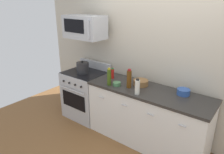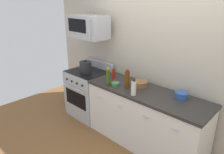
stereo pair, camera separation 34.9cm
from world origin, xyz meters
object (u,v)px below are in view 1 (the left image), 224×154
object	(u,v)px
bowl_wooden_salad	(141,82)
bowl_blue_mixing	(183,92)
bowl_green_glaze	(117,84)
stockpot	(83,68)
bottle_hot_sauce_red	(113,74)
bottle_olive_oil	(109,77)
bottle_vinegar_white	(137,87)
bottle_wine_amber	(129,79)
microwave	(85,27)
range_oven	(86,94)

from	to	relation	value
bowl_wooden_salad	bowl_blue_mixing	distance (m)	0.67
bowl_green_glaze	stockpot	world-z (taller)	stockpot
bottle_hot_sauce_red	bottle_olive_oil	bearing A→B (deg)	-62.69
bottle_hot_sauce_red	bottle_vinegar_white	world-z (taller)	bottle_vinegar_white
bottle_vinegar_white	bowl_wooden_salad	world-z (taller)	bottle_vinegar_white
bottle_wine_amber	bottle_vinegar_white	size ratio (longest dim) A/B	1.28
bottle_hot_sauce_red	bottle_vinegar_white	bearing A→B (deg)	-23.64
microwave	bottle_vinegar_white	bearing A→B (deg)	-12.13
range_oven	bottle_wine_amber	size ratio (longest dim) A/B	3.55
bowl_wooden_salad	stockpot	world-z (taller)	stockpot
bottle_hot_sauce_red	bowl_green_glaze	size ratio (longest dim) A/B	1.40
bowl_blue_mixing	bowl_green_glaze	distance (m)	1.01
range_oven	bowl_green_glaze	distance (m)	1.00
stockpot	bowl_green_glaze	bearing A→B (deg)	-6.74
range_oven	bottle_olive_oil	xyz separation A→B (m)	(0.75, -0.21, 0.59)
bottle_vinegar_white	stockpot	distance (m)	1.29
bowl_blue_mixing	bowl_wooden_salad	bearing A→B (deg)	-174.04
bottle_wine_amber	bottle_hot_sauce_red	bearing A→B (deg)	159.43
bowl_wooden_salad	bowl_blue_mixing	xyz separation A→B (m)	(0.66, 0.07, -0.00)
stockpot	bottle_hot_sauce_red	bearing A→B (deg)	10.87
bottle_vinegar_white	bowl_green_glaze	size ratio (longest dim) A/B	1.82
bottle_hot_sauce_red	stockpot	bearing A→B (deg)	-169.13
microwave	bowl_blue_mixing	xyz separation A→B (m)	(1.82, 0.11, -0.78)
range_oven	bowl_wooden_salad	xyz separation A→B (m)	(1.15, 0.09, 0.50)
bowl_wooden_salad	range_oven	bearing A→B (deg)	-175.69
microwave	bottle_vinegar_white	world-z (taller)	microwave
microwave	stockpot	bearing A→B (deg)	-90.13
bottle_olive_oil	bowl_green_glaze	xyz separation A→B (m)	(0.11, 0.06, -0.11)
bottle_wine_amber	bowl_wooden_salad	distance (m)	0.24
bottle_wine_amber	bowl_wooden_salad	size ratio (longest dim) A/B	1.26
range_oven	stockpot	xyz separation A→B (m)	(0.00, -0.05, 0.55)
microwave	bottle_hot_sauce_red	xyz separation A→B (m)	(0.61, 0.02, -0.74)
bottle_olive_oil	bottle_wine_amber	bearing A→B (deg)	19.56
range_oven	microwave	world-z (taller)	microwave
bowl_blue_mixing	stockpot	bearing A→B (deg)	-173.42
bowl_wooden_salad	bottle_olive_oil	bearing A→B (deg)	-143.36
bottle_hot_sauce_red	bowl_green_glaze	world-z (taller)	bottle_hot_sauce_red
bottle_hot_sauce_red	bottle_wine_amber	world-z (taller)	bottle_wine_amber
bottle_olive_oil	bottle_wine_amber	xyz separation A→B (m)	(0.30, 0.11, 0.01)
bottle_olive_oil	bowl_wooden_salad	distance (m)	0.51
microwave	stockpot	world-z (taller)	microwave
bowl_green_glaze	range_oven	bearing A→B (deg)	169.78
microwave	stockpot	size ratio (longest dim) A/B	3.20
stockpot	bowl_wooden_salad	bearing A→B (deg)	6.93
microwave	bowl_blue_mixing	bearing A→B (deg)	3.51
bowl_wooden_salad	bowl_green_glaze	xyz separation A→B (m)	(-0.30, -0.24, -0.02)
bottle_olive_oil	bottle_vinegar_white	bearing A→B (deg)	-1.91
range_oven	bottle_wine_amber	xyz separation A→B (m)	(1.06, -0.10, 0.59)
microwave	bowl_wooden_salad	xyz separation A→B (m)	(1.15, 0.04, -0.78)
bottle_vinegar_white	bowl_blue_mixing	xyz separation A→B (m)	(0.54, 0.39, -0.07)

